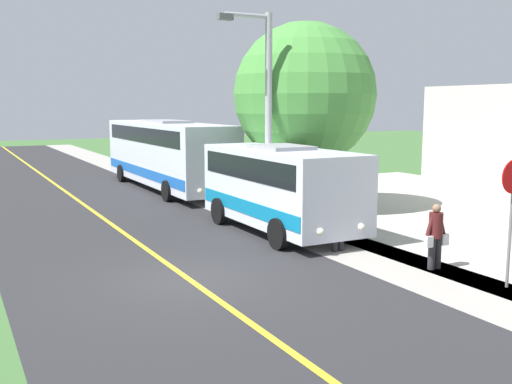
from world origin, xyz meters
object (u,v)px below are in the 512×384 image
(pedestrian_with_bags, at_px, (436,235))
(tree_curbside, at_px, (305,95))
(shuttle_bus_front, at_px, (281,184))
(pedestrian_waiting, at_px, (338,219))
(transit_bus_rear, at_px, (166,151))
(street_light_pole, at_px, (265,108))

(pedestrian_with_bags, bearing_deg, tree_curbside, -100.70)
(shuttle_bus_front, height_order, pedestrian_waiting, shuttle_bus_front)
(shuttle_bus_front, distance_m, transit_bus_rear, 11.07)
(tree_curbside, bearing_deg, street_light_pole, 30.88)
(pedestrian_waiting, relative_size, street_light_pole, 0.24)
(shuttle_bus_front, bearing_deg, pedestrian_waiting, 92.82)
(pedestrian_with_bags, xyz_separation_m, pedestrian_waiting, (1.07, -2.60, 0.04))
(street_light_pole, bearing_deg, transit_bus_rear, -88.11)
(pedestrian_with_bags, bearing_deg, pedestrian_waiting, -67.71)
(shuttle_bus_front, xyz_separation_m, street_light_pole, (-0.33, -1.66, 2.41))
(transit_bus_rear, bearing_deg, pedestrian_waiting, 90.52)
(tree_curbside, bearing_deg, pedestrian_with_bags, 79.30)
(pedestrian_with_bags, bearing_deg, street_light_pole, -83.02)
(shuttle_bus_front, relative_size, pedestrian_waiting, 3.93)
(shuttle_bus_front, relative_size, transit_bus_rear, 0.56)
(shuttle_bus_front, xyz_separation_m, tree_curbside, (-2.87, -3.17, 2.90))
(shuttle_bus_front, relative_size, street_light_pole, 0.94)
(shuttle_bus_front, height_order, street_light_pole, street_light_pole)
(transit_bus_rear, height_order, street_light_pole, street_light_pole)
(pedestrian_waiting, xyz_separation_m, street_light_pole, (-0.18, -4.62, 3.03))
(shuttle_bus_front, bearing_deg, transit_bus_rear, -90.10)
(pedestrian_with_bags, height_order, pedestrian_waiting, pedestrian_waiting)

